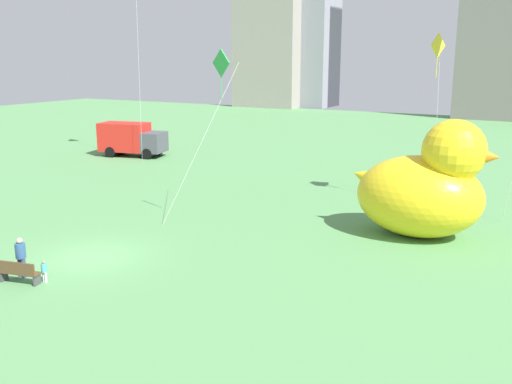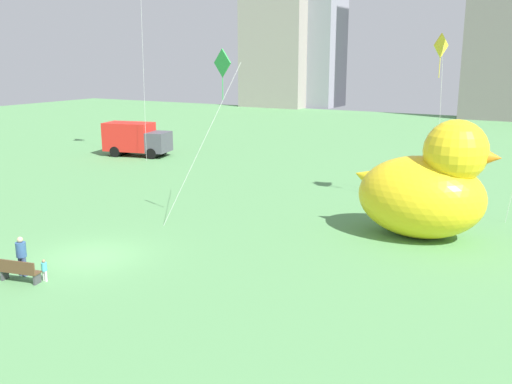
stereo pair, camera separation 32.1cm
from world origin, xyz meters
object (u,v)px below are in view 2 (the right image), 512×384
(person_adult, at_px, (21,254))
(kite_yellow, at_px, (441,52))
(box_truck, at_px, (136,139))
(kite_green, at_px, (221,70))
(person_child, at_px, (44,269))
(giant_inflatable_duck, at_px, (427,188))
(park_bench, at_px, (19,271))

(person_adult, relative_size, kite_yellow, 0.17)
(box_truck, bearing_deg, kite_green, -38.51)
(person_child, relative_size, giant_inflatable_duck, 0.13)
(person_child, relative_size, box_truck, 0.15)
(park_bench, relative_size, box_truck, 0.28)
(person_adult, distance_m, giant_inflatable_duck, 17.86)
(person_child, xyz_separation_m, kite_green, (2.30, 8.98, 7.28))
(park_bench, xyz_separation_m, person_adult, (-0.45, 0.53, 0.40))
(person_adult, bearing_deg, kite_green, 68.72)
(box_truck, bearing_deg, person_adult, -57.96)
(park_bench, distance_m, giant_inflatable_duck, 17.98)
(giant_inflatable_duck, bearing_deg, person_child, -131.51)
(kite_green, bearing_deg, giant_inflatable_duck, 22.57)
(person_adult, xyz_separation_m, person_child, (1.21, 0.03, -0.40))
(park_bench, bearing_deg, person_child, 36.50)
(kite_yellow, bearing_deg, giant_inflatable_duck, -80.00)
(park_bench, height_order, kite_green, kite_green)
(kite_yellow, bearing_deg, person_child, -119.24)
(person_adult, height_order, giant_inflatable_duck, giant_inflatable_duck)
(park_bench, relative_size, kite_yellow, 0.18)
(kite_green, bearing_deg, person_adult, -111.28)
(person_adult, bearing_deg, box_truck, 122.04)
(park_bench, bearing_deg, kite_green, 72.23)
(person_adult, relative_size, kite_green, 0.18)
(person_adult, distance_m, box_truck, 27.74)
(person_adult, bearing_deg, kite_yellow, 58.01)
(person_adult, relative_size, person_child, 1.82)
(box_truck, relative_size, kite_green, 0.68)
(park_bench, xyz_separation_m, kite_green, (3.06, 9.54, 7.29))
(person_adult, distance_m, kite_yellow, 22.95)
(kite_yellow, bearing_deg, box_truck, 168.81)
(person_child, height_order, giant_inflatable_duck, giant_inflatable_duck)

